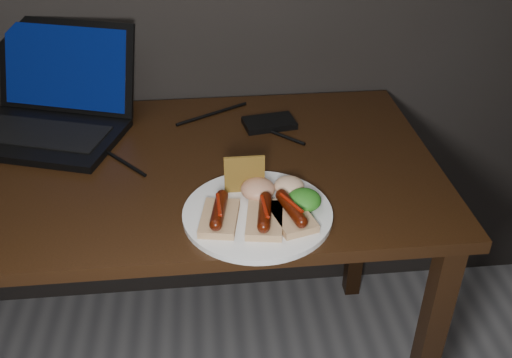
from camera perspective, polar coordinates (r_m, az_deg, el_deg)
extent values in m
cube|color=black|center=(1.36, -11.79, 0.80)|extent=(1.40, 0.70, 0.03)
cube|color=black|center=(1.46, 16.55, -16.78)|extent=(0.05, 0.05, 0.72)
cube|color=black|center=(1.88, 10.41, -2.91)|extent=(0.05, 0.05, 0.72)
cube|color=black|center=(1.52, -20.55, 3.97)|extent=(0.43, 0.35, 0.02)
cube|color=black|center=(1.52, -20.62, 4.32)|extent=(0.35, 0.23, 0.00)
cube|color=black|center=(1.59, -18.50, 10.64)|extent=(0.39, 0.20, 0.23)
cube|color=#071147|center=(1.59, -18.50, 10.64)|extent=(0.35, 0.18, 0.20)
cube|color=black|center=(1.49, 1.33, 5.62)|extent=(0.14, 0.10, 0.02)
cylinder|color=black|center=(1.37, -13.26, 1.76)|extent=(0.12, 0.14, 0.01)
cylinder|color=black|center=(1.55, -4.41, 6.52)|extent=(0.19, 0.12, 0.01)
cylinder|color=black|center=(1.44, 2.61, 4.36)|extent=(0.10, 0.10, 0.01)
cylinder|color=white|center=(1.16, 0.15, -3.45)|extent=(0.37, 0.37, 0.01)
cube|color=#D4B17D|center=(1.13, -3.68, -3.93)|extent=(0.09, 0.13, 0.02)
cylinder|color=#4F1405|center=(1.11, -3.72, -3.09)|extent=(0.04, 0.10, 0.02)
sphere|color=#4F1405|center=(1.08, -4.05, -4.58)|extent=(0.03, 0.02, 0.02)
sphere|color=#4F1405|center=(1.15, -3.41, -1.70)|extent=(0.03, 0.02, 0.02)
cylinder|color=maroon|center=(1.11, -3.74, -2.57)|extent=(0.01, 0.07, 0.01)
cube|color=#D4B17D|center=(1.12, 0.86, -4.14)|extent=(0.09, 0.12, 0.02)
cylinder|color=#4F1405|center=(1.11, 0.87, -3.29)|extent=(0.04, 0.10, 0.02)
sphere|color=#4F1405|center=(1.07, 0.77, -4.81)|extent=(0.03, 0.02, 0.02)
sphere|color=#4F1405|center=(1.15, 0.96, -1.88)|extent=(0.03, 0.02, 0.02)
cylinder|color=maroon|center=(1.10, 0.87, -2.77)|extent=(0.01, 0.07, 0.01)
cube|color=#D4B17D|center=(1.13, 3.51, -3.76)|extent=(0.10, 0.13, 0.02)
cylinder|color=#4F1405|center=(1.12, 3.55, -2.92)|extent=(0.05, 0.10, 0.02)
sphere|color=#4F1405|center=(1.08, 4.59, -4.30)|extent=(0.03, 0.02, 0.02)
sphere|color=#4F1405|center=(1.15, 2.58, -1.63)|extent=(0.03, 0.02, 0.02)
cylinder|color=maroon|center=(1.11, 3.57, -2.40)|extent=(0.04, 0.07, 0.01)
cube|color=olive|center=(1.19, -1.16, 0.48)|extent=(0.08, 0.01, 0.08)
ellipsoid|color=#166113|center=(1.16, 4.83, -2.10)|extent=(0.07, 0.07, 0.04)
ellipsoid|color=maroon|center=(1.19, 0.18, -1.01)|extent=(0.07, 0.07, 0.04)
ellipsoid|color=beige|center=(1.20, 3.33, -0.71)|extent=(0.06, 0.06, 0.04)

